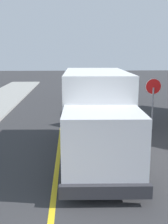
# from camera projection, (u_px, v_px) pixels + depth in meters

# --- Properties ---
(centre_line_yellow) EXTENTS (0.16, 56.00, 0.01)m
(centre_line_yellow) POSITION_uv_depth(u_px,v_px,m) (61.00, 132.00, 14.13)
(centre_line_yellow) COLOR gold
(centre_line_yellow) RESTS_ON ground
(box_truck) EXTENTS (2.62, 7.25, 3.20)m
(box_truck) POSITION_uv_depth(u_px,v_px,m) (97.00, 110.00, 10.71)
(box_truck) COLOR white
(box_truck) RESTS_ON ground
(parked_car_near) EXTENTS (1.80, 4.40, 1.67)m
(parked_car_near) POSITION_uv_depth(u_px,v_px,m) (101.00, 103.00, 17.94)
(parked_car_near) COLOR #B7B7BC
(parked_car_near) RESTS_ON ground
(parked_car_mid) EXTENTS (1.91, 4.44, 1.67)m
(parked_car_mid) POSITION_uv_depth(u_px,v_px,m) (92.00, 90.00, 23.89)
(parked_car_mid) COLOR black
(parked_car_mid) RESTS_ON ground
(stop_sign) EXTENTS (0.80, 0.10, 2.65)m
(stop_sign) POSITION_uv_depth(u_px,v_px,m) (153.00, 94.00, 14.22)
(stop_sign) COLOR gray
(stop_sign) RESTS_ON ground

